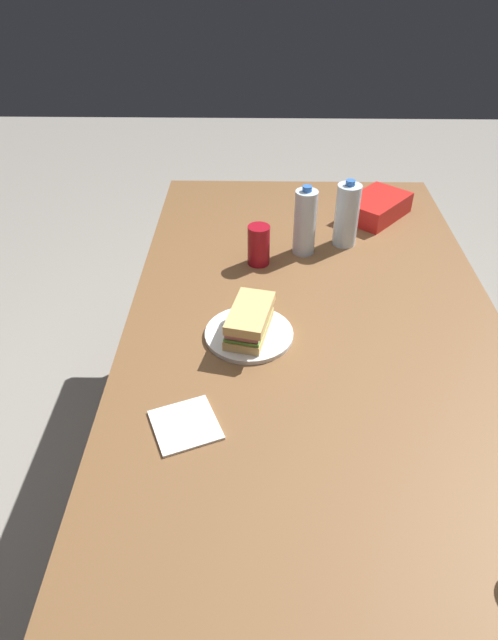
% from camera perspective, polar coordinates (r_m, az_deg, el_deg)
% --- Properties ---
extents(ground_plane, '(8.00, 8.00, 0.00)m').
position_cam_1_polar(ground_plane, '(2.00, 5.11, -16.41)').
color(ground_plane, gray).
extents(dining_table, '(1.72, 0.98, 0.73)m').
position_cam_1_polar(dining_table, '(1.53, 6.43, -1.74)').
color(dining_table, brown).
rests_on(dining_table, ground_plane).
extents(paper_plate, '(0.22, 0.22, 0.01)m').
position_cam_1_polar(paper_plate, '(1.39, 0.00, -1.45)').
color(paper_plate, white).
rests_on(paper_plate, dining_table).
extents(sandwich, '(0.20, 0.13, 0.08)m').
position_cam_1_polar(sandwich, '(1.35, 0.04, -0.01)').
color(sandwich, '#DBB26B').
rests_on(sandwich, paper_plate).
extents(soda_can_red, '(0.07, 0.07, 0.12)m').
position_cam_1_polar(soda_can_red, '(1.65, 1.01, 7.71)').
color(soda_can_red, maroon).
rests_on(soda_can_red, dining_table).
extents(chip_bag, '(0.27, 0.26, 0.07)m').
position_cam_1_polar(chip_bag, '(1.98, 12.97, 11.28)').
color(chip_bag, red).
rests_on(chip_bag, dining_table).
extents(water_bottle_tall, '(0.07, 0.07, 0.21)m').
position_cam_1_polar(water_bottle_tall, '(1.76, 10.03, 10.61)').
color(water_bottle_tall, silver).
rests_on(water_bottle_tall, dining_table).
extents(water_bottle_spare, '(0.07, 0.07, 0.22)m').
position_cam_1_polar(water_bottle_spare, '(1.69, 5.78, 9.99)').
color(water_bottle_spare, silver).
rests_on(water_bottle_spare, dining_table).
extents(paper_napkin, '(0.17, 0.17, 0.01)m').
position_cam_1_polar(paper_napkin, '(1.18, -6.57, -10.68)').
color(paper_napkin, white).
rests_on(paper_napkin, dining_table).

